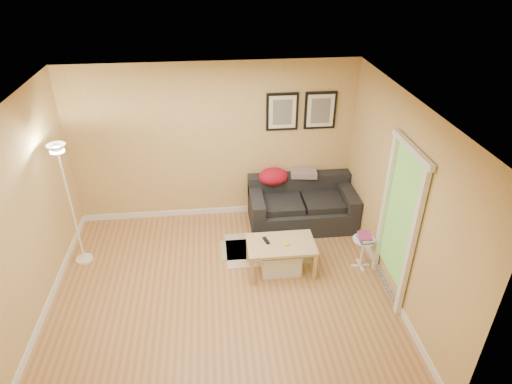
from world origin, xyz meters
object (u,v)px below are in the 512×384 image
Objects in this scene: storage_bin at (280,260)px; book_stack at (365,237)px; sofa at (302,204)px; side_table at (362,253)px; coffee_table at (281,257)px; floor_lamp at (72,209)px.

book_stack is (1.17, -0.07, 0.35)m from storage_bin.
sofa is 3.48× the size of side_table.
side_table is 0.28m from book_stack.
sofa is at bearing 118.48° from book_stack.
storage_bin is 1.17× the size of side_table.
coffee_table reaches higher than storage_bin.
coffee_table is at bearing 177.10° from book_stack.
side_table reaches higher than storage_bin.
coffee_table is 1.21m from book_stack.
coffee_table is 1.66× the size of storage_bin.
storage_bin is at bearing -115.16° from sofa.
side_table is (1.17, -0.05, 0.07)m from storage_bin.
side_table is (1.17, -0.05, 0.01)m from coffee_table.
sofa is at bearing 64.84° from storage_bin.
book_stack is at bearing -75.06° from side_table.
sofa is 1.37m from book_stack.
sofa reaches higher than book_stack.
side_table is at bearing -1.86° from coffee_table.
book_stack is (0.00, -0.02, 0.28)m from side_table.
side_table is 4.11m from floor_lamp.
side_table is at bearing 105.11° from book_stack.
coffee_table is 2.97m from floor_lamp.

